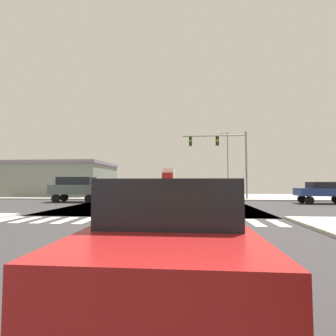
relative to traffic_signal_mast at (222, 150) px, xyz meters
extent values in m
cube|color=#343233|center=(-5.77, -7.24, -5.33)|extent=(14.00, 90.00, 0.05)
cube|color=#343233|center=(-5.77, -7.24, -5.33)|extent=(90.00, 12.00, 0.05)
cube|color=#B2ADA3|center=(7.23, 4.76, -5.23)|extent=(12.00, 12.00, 0.14)
cube|color=#ABA8A4|center=(-18.77, 4.76, -5.23)|extent=(12.00, 12.00, 0.14)
cube|color=white|center=(-12.52, -14.54, -5.30)|extent=(0.50, 2.00, 0.01)
cube|color=white|center=(-11.52, -14.54, -5.30)|extent=(0.50, 2.00, 0.01)
cube|color=white|center=(-10.52, -14.54, -5.30)|extent=(0.50, 2.00, 0.01)
cube|color=white|center=(-9.52, -14.54, -5.30)|extent=(0.50, 2.00, 0.01)
cube|color=white|center=(-8.52, -14.54, -5.30)|extent=(0.50, 2.00, 0.01)
cube|color=white|center=(-7.52, -14.54, -5.30)|extent=(0.50, 2.00, 0.01)
cube|color=white|center=(-6.52, -14.54, -5.30)|extent=(0.50, 2.00, 0.01)
cube|color=white|center=(-5.52, -14.54, -5.30)|extent=(0.50, 2.00, 0.01)
cube|color=white|center=(-4.52, -14.54, -5.30)|extent=(0.50, 2.00, 0.01)
cube|color=white|center=(-3.52, -14.54, -5.30)|extent=(0.50, 2.00, 0.01)
cube|color=white|center=(-2.52, -14.54, -5.30)|extent=(0.50, 2.00, 0.01)
cube|color=white|center=(-1.52, -14.54, -5.30)|extent=(0.50, 2.00, 0.01)
cube|color=white|center=(-0.52, -14.54, -5.30)|extent=(0.50, 2.00, 0.01)
cube|color=white|center=(0.48, -14.54, -5.30)|extent=(0.50, 2.00, 0.01)
cube|color=white|center=(-12.52, 0.06, -5.30)|extent=(0.50, 2.00, 0.01)
cube|color=white|center=(-11.52, 0.06, -5.30)|extent=(0.50, 2.00, 0.01)
cube|color=white|center=(-10.52, 0.06, -5.30)|extent=(0.50, 2.00, 0.01)
cube|color=white|center=(-9.52, 0.06, -5.30)|extent=(0.50, 2.00, 0.01)
cube|color=white|center=(-8.52, 0.06, -5.30)|extent=(0.50, 2.00, 0.01)
cube|color=white|center=(-7.52, 0.06, -5.30)|extent=(0.50, 2.00, 0.01)
cube|color=white|center=(-6.52, 0.06, -5.30)|extent=(0.50, 2.00, 0.01)
cube|color=white|center=(-5.52, 0.06, -5.30)|extent=(0.50, 2.00, 0.01)
cube|color=white|center=(-4.52, 0.06, -5.30)|extent=(0.50, 2.00, 0.01)
cube|color=white|center=(-3.52, 0.06, -5.30)|extent=(0.50, 2.00, 0.01)
cube|color=white|center=(-2.52, 0.06, -5.30)|extent=(0.50, 2.00, 0.01)
cube|color=white|center=(-1.52, 0.06, -5.30)|extent=(0.50, 2.00, 0.01)
cube|color=white|center=(-0.52, 0.06, -5.30)|extent=(0.50, 2.00, 0.01)
cube|color=white|center=(0.48, 0.06, -5.30)|extent=(0.50, 2.00, 0.01)
cylinder|color=gray|center=(2.48, 0.02, -1.71)|extent=(0.20, 0.20, 7.19)
cylinder|color=gray|center=(-0.81, 0.02, 1.49)|extent=(6.60, 0.14, 0.14)
cube|color=#1E5123|center=(-0.48, 0.02, 0.94)|extent=(0.32, 0.40, 1.00)
sphere|color=black|center=(-0.48, -0.22, 1.25)|extent=(0.22, 0.22, 0.22)
sphere|color=orange|center=(-0.48, -0.22, 0.94)|extent=(0.22, 0.22, 0.22)
sphere|color=black|center=(-0.48, -0.22, 0.63)|extent=(0.22, 0.22, 0.22)
cube|color=#1E5123|center=(-3.32, 0.02, 0.94)|extent=(0.32, 0.40, 1.00)
sphere|color=black|center=(-3.32, -0.22, 1.25)|extent=(0.22, 0.22, 0.22)
sphere|color=orange|center=(-3.32, -0.22, 0.94)|extent=(0.22, 0.22, 0.22)
sphere|color=black|center=(-3.32, -0.22, 0.63)|extent=(0.22, 0.22, 0.22)
cylinder|color=gray|center=(1.92, 8.51, -0.87)|extent=(0.16, 0.16, 8.86)
cylinder|color=gray|center=(1.22, 8.51, 3.45)|extent=(1.40, 0.10, 0.10)
ellipsoid|color=silver|center=(0.52, 8.51, 3.40)|extent=(0.60, 0.32, 0.20)
cube|color=gray|center=(-21.89, 6.82, -3.21)|extent=(14.27, 9.69, 4.18)
cube|color=gray|center=(-21.89, 6.82, -0.93)|extent=(14.57, 9.99, 0.40)
cube|color=black|center=(-13.26, 2.97, -4.40)|extent=(0.24, 2.20, 1.80)
cylinder|color=black|center=(-7.05, 7.07, -4.96)|extent=(0.26, 0.68, 0.68)
cylinder|color=black|center=(-8.49, 7.07, -4.96)|extent=(0.26, 0.68, 0.68)
cylinder|color=black|center=(-7.05, 9.99, -4.96)|extent=(0.26, 0.68, 0.68)
cylinder|color=black|center=(-8.49, 9.99, -4.96)|extent=(0.26, 0.68, 0.68)
cube|color=silver|center=(-7.77, 8.53, -4.29)|extent=(1.80, 4.30, 0.66)
cube|color=black|center=(-7.77, 8.53, -3.69)|extent=(1.55, 2.24, 0.54)
cylinder|color=black|center=(-6.81, 22.89, -4.90)|extent=(0.26, 0.80, 0.80)
cylinder|color=black|center=(-8.73, 22.89, -4.90)|extent=(0.26, 0.80, 0.80)
cylinder|color=black|center=(-6.81, 27.79, -4.90)|extent=(0.26, 0.80, 0.80)
cylinder|color=black|center=(-8.73, 27.79, -4.90)|extent=(0.26, 0.80, 0.80)
cube|color=#A51A19|center=(-7.77, 25.34, -3.76)|extent=(2.40, 7.20, 1.49)
cube|color=white|center=(-7.77, 26.42, -1.73)|extent=(2.30, 4.18, 2.56)
cube|color=#A51A19|center=(-7.77, 23.18, -2.27)|extent=(2.11, 2.02, 1.49)
cylinder|color=black|center=(9.52, -3.02, -4.96)|extent=(0.68, 0.26, 0.68)
cylinder|color=black|center=(6.59, -3.02, -4.96)|extent=(0.68, 0.26, 0.68)
cylinder|color=black|center=(6.59, -4.46, -4.96)|extent=(0.68, 0.26, 0.68)
cube|color=navy|center=(8.05, -3.74, -4.29)|extent=(4.30, 1.80, 0.66)
cube|color=black|center=(8.05, -3.74, -3.69)|extent=(2.24, 1.55, 0.54)
cylinder|color=black|center=(-7.05, 1.59, -4.96)|extent=(0.26, 0.68, 0.68)
cylinder|color=black|center=(-8.49, 1.59, -4.96)|extent=(0.26, 0.68, 0.68)
cylinder|color=black|center=(-7.05, 4.52, -4.96)|extent=(0.26, 0.68, 0.68)
cylinder|color=black|center=(-8.49, 4.52, -4.96)|extent=(0.26, 0.68, 0.68)
cube|color=maroon|center=(-7.77, 3.06, -4.29)|extent=(1.80, 4.30, 0.66)
cube|color=black|center=(-7.77, 3.06, -3.69)|extent=(1.55, 2.24, 0.54)
cylinder|color=black|center=(-4.49, -21.11, -4.96)|extent=(0.26, 0.68, 0.68)
cylinder|color=black|center=(-3.05, -21.11, -4.96)|extent=(0.26, 0.68, 0.68)
cube|color=#A41B1B|center=(-3.77, -22.57, -4.29)|extent=(1.80, 4.30, 0.66)
cube|color=black|center=(-3.77, -22.57, -3.69)|extent=(1.55, 2.24, 0.54)
cylinder|color=black|center=(-12.52, -2.95, -4.93)|extent=(0.74, 0.26, 0.74)
cylinder|color=black|center=(-12.52, -4.52, -4.93)|extent=(0.74, 0.26, 0.74)
cylinder|color=black|center=(-15.65, -2.95, -4.93)|extent=(0.74, 0.26, 0.74)
cylinder|color=black|center=(-15.65, -4.52, -4.93)|extent=(0.74, 0.26, 0.74)
cube|color=#525D62|center=(-14.09, -3.74, -4.12)|extent=(4.60, 1.96, 0.88)
cube|color=black|center=(-14.09, -3.74, -3.32)|extent=(3.22, 1.69, 0.72)
camera|label=1|loc=(-3.54, -26.16, -3.46)|focal=26.31mm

